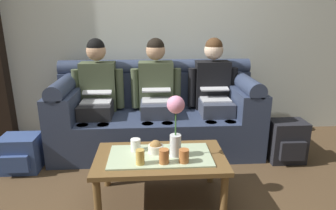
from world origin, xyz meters
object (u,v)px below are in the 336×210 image
object	(u,v)px
person_middle	(156,91)
snack_bowl	(156,147)
cup_far_center	(136,145)
backpack_left	(21,154)
person_left	(97,92)
cup_near_left	(184,156)
person_right	(214,90)
flower_vase	(176,120)
coffee_table	(160,161)
cup_far_left	(140,157)
couch	(157,115)
cup_near_right	(164,156)
backpack_right	(287,142)

from	to	relation	value
person_middle	snack_bowl	bearing A→B (deg)	-91.93
cup_far_center	backpack_left	world-z (taller)	cup_far_center
person_left	cup_near_left	world-z (taller)	person_left
person_right	flower_vase	xyz separation A→B (m)	(-0.52, -1.07, 0.04)
coffee_table	flower_vase	world-z (taller)	flower_vase
cup_far_center	cup_far_left	distance (m)	0.23
person_middle	cup_near_left	bearing A→B (deg)	-81.65
person_middle	cup_near_left	world-z (taller)	person_middle
snack_bowl	cup_far_left	xyz separation A→B (m)	(-0.12, -0.19, 0.01)
person_left	person_right	bearing A→B (deg)	-0.01
person_middle	cup_far_left	world-z (taller)	person_middle
flower_vase	cup_far_left	world-z (taller)	flower_vase
snack_bowl	backpack_left	bearing A→B (deg)	158.00
person_left	backpack_left	xyz separation A→B (m)	(-0.68, -0.48, -0.49)
couch	person_middle	world-z (taller)	person_middle
couch	coffee_table	world-z (taller)	couch
flower_vase	cup_near_right	world-z (taller)	flower_vase
snack_bowl	cup_far_center	world-z (taller)	snack_bowl
coffee_table	backpack_left	bearing A→B (deg)	156.64
coffee_table	person_right	bearing A→B (deg)	58.56
person_middle	cup_near_left	xyz separation A→B (m)	(0.17, -1.18, -0.21)
cup_far_center	person_right	bearing A→B (deg)	48.78
person_left	cup_near_right	xyz separation A→B (m)	(0.67, -1.18, -0.20)
couch	cup_far_center	distance (m)	0.98
cup_near_right	backpack_right	size ratio (longest dim) A/B	0.25
cup_far_left	backpack_left	bearing A→B (deg)	148.89
person_right	backpack_right	world-z (taller)	person_right
person_right	flower_vase	size ratio (longest dim) A/B	2.52
person_right	backpack_right	bearing A→B (deg)	-33.47
coffee_table	backpack_right	distance (m)	1.46
coffee_table	snack_bowl	size ratio (longest dim) A/B	8.50
flower_vase	backpack_left	size ratio (longest dim) A/B	1.39
couch	flower_vase	world-z (taller)	couch
snack_bowl	cup_far_left	distance (m)	0.22
couch	cup_near_right	xyz separation A→B (m)	(0.02, -1.18, 0.08)
backpack_right	backpack_left	bearing A→B (deg)	-179.45
person_right	snack_bowl	bearing A→B (deg)	-124.06
cup_near_right	cup_far_left	size ratio (longest dim) A/B	0.96
person_left	cup_far_center	world-z (taller)	person_left
person_middle	cup_near_right	distance (m)	1.20
person_middle	cup_far_center	world-z (taller)	person_middle
backpack_right	snack_bowl	bearing A→B (deg)	-158.05
flower_vase	backpack_right	distance (m)	1.44
snack_bowl	cup_near_right	xyz separation A→B (m)	(0.06, -0.18, 0.01)
flower_vase	cup_near_right	distance (m)	0.28
coffee_table	cup_far_center	bearing A→B (deg)	153.97
couch	person_right	xyz separation A→B (m)	(0.64, -0.00, 0.29)
coffee_table	snack_bowl	xyz separation A→B (m)	(-0.03, 0.05, 0.10)
coffee_table	backpack_left	xyz separation A→B (m)	(-1.32, 0.57, -0.17)
cup_near_left	backpack_left	bearing A→B (deg)	154.93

